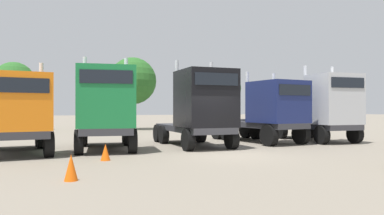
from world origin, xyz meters
TOP-DOWN VIEW (x-y plane):
  - ground at (0.00, 0.00)m, footprint 200.00×200.00m
  - semi_truck_orange at (-8.13, 3.11)m, footprint 3.10×6.09m
  - semi_truck_green at (-4.53, 3.40)m, footprint 3.25×6.13m
  - semi_truck_black at (0.05, 3.26)m, footprint 2.56×6.20m
  - semi_truck_navy at (4.51, 4.06)m, footprint 3.26×6.50m
  - semi_truck_silver at (7.91, 3.53)m, footprint 2.86×6.46m
  - traffic_cone_near at (-6.36, -3.22)m, footprint 0.36×0.36m
  - traffic_cone_far at (-4.97, 0.37)m, footprint 0.36×0.36m
  - oak_far_left at (-9.79, 22.20)m, footprint 3.50×3.50m
  - oak_far_centre at (0.25, 20.09)m, footprint 4.31×4.31m
  - oak_far_right at (9.66, 21.16)m, footprint 4.26×4.26m

SIDE VIEW (x-z plane):
  - ground at x=0.00m, z-range 0.00..0.00m
  - traffic_cone_far at x=-4.97m, z-range 0.00..0.61m
  - traffic_cone_near at x=-6.36m, z-range 0.00..0.71m
  - semi_truck_orange at x=-8.13m, z-range -0.24..3.66m
  - semi_truck_navy at x=4.51m, z-range -0.18..3.81m
  - semi_truck_silver at x=7.91m, z-range -0.26..4.16m
  - semi_truck_green at x=-4.53m, z-range -0.20..4.13m
  - semi_truck_black at x=0.05m, z-range -0.21..4.15m
  - oak_far_right at x=9.66m, z-range 0.94..7.11m
  - oak_far_left at x=-9.79m, z-range 1.23..7.25m
  - oak_far_centre at x=0.25m, z-range 1.15..7.80m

